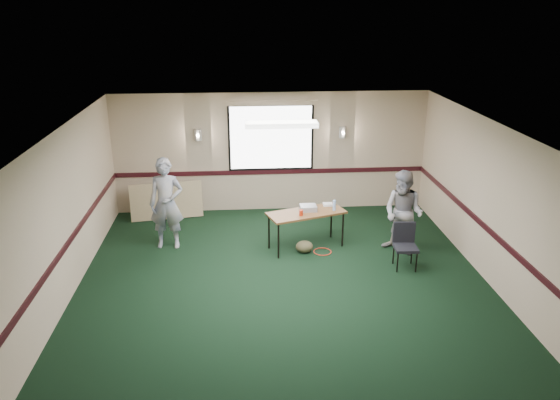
{
  "coord_description": "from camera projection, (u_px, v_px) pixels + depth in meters",
  "views": [
    {
      "loc": [
        -0.69,
        -7.85,
        4.56
      ],
      "look_at": [
        0.0,
        1.3,
        1.2
      ],
      "focal_mm": 35.0,
      "sensor_mm": 36.0,
      "label": 1
    }
  ],
  "objects": [
    {
      "name": "ground",
      "position": [
        286.0,
        296.0,
        8.97
      ],
      "size": [
        8.0,
        8.0,
        0.0
      ],
      "primitive_type": "plane",
      "color": "black",
      "rests_on": "ground"
    },
    {
      "name": "projector",
      "position": [
        308.0,
        208.0,
        10.53
      ],
      "size": [
        0.32,
        0.27,
        0.1
      ],
      "primitive_type": "cube",
      "rotation": [
        0.0,
        0.0,
        0.04
      ],
      "color": "#9B9AA2",
      "rests_on": "folding_table"
    },
    {
      "name": "room_shell",
      "position": [
        277.0,
        167.0,
        10.41
      ],
      "size": [
        8.0,
        8.02,
        8.0
      ],
      "color": "#C3A78C",
      "rests_on": "ground"
    },
    {
      "name": "red_cup",
      "position": [
        301.0,
        213.0,
        10.28
      ],
      "size": [
        0.07,
        0.07,
        0.11
      ],
      "primitive_type": "cylinder",
      "color": "#A8230B",
      "rests_on": "folding_table"
    },
    {
      "name": "conference_chair",
      "position": [
        405.0,
        242.0,
        9.81
      ],
      "size": [
        0.42,
        0.44,
        0.82
      ],
      "rotation": [
        0.0,
        0.0,
        -0.05
      ],
      "color": "black",
      "rests_on": "ground"
    },
    {
      "name": "water_bottle",
      "position": [
        334.0,
        205.0,
        10.52
      ],
      "size": [
        0.06,
        0.06,
        0.21
      ],
      "primitive_type": "cylinder",
      "color": "#90B6EC",
      "rests_on": "folding_table"
    },
    {
      "name": "person_right",
      "position": [
        403.0,
        213.0,
        10.24
      ],
      "size": [
        0.99,
        0.99,
        1.62
      ],
      "primitive_type": "imported",
      "rotation": [
        0.0,
        0.0,
        -0.77
      ],
      "color": "#788ABB",
      "rests_on": "ground"
    },
    {
      "name": "folding_table",
      "position": [
        306.0,
        215.0,
        10.49
      ],
      "size": [
        1.6,
        1.04,
        0.74
      ],
      "rotation": [
        0.0,
        0.0,
        0.33
      ],
      "color": "#563318",
      "rests_on": "ground"
    },
    {
      "name": "duffel_bag",
      "position": [
        304.0,
        247.0,
        10.47
      ],
      "size": [
        0.41,
        0.36,
        0.24
      ],
      "primitive_type": "ellipsoid",
      "rotation": [
        0.0,
        0.0,
        -0.4
      ],
      "color": "#4C422B",
      "rests_on": "ground"
    },
    {
      "name": "cable_coil",
      "position": [
        322.0,
        252.0,
        10.51
      ],
      "size": [
        0.45,
        0.45,
        0.02
      ],
      "primitive_type": "torus",
      "rotation": [
        0.0,
        0.0,
        0.35
      ],
      "color": "red",
      "rests_on": "ground"
    },
    {
      "name": "person_left",
      "position": [
        166.0,
        204.0,
        10.47
      ],
      "size": [
        0.67,
        0.46,
        1.79
      ],
      "primitive_type": "imported",
      "rotation": [
        0.0,
        0.0,
        -0.05
      ],
      "color": "#3A4C80",
      "rests_on": "ground"
    },
    {
      "name": "game_console",
      "position": [
        328.0,
        204.0,
        10.8
      ],
      "size": [
        0.18,
        0.15,
        0.05
      ],
      "primitive_type": "cube",
      "rotation": [
        0.0,
        0.0,
        0.02
      ],
      "color": "silver",
      "rests_on": "folding_table"
    },
    {
      "name": "folded_table",
      "position": [
        167.0,
        201.0,
        12.03
      ],
      "size": [
        1.58,
        0.48,
        0.8
      ],
      "primitive_type": "cube",
      "rotation": [
        -0.21,
        0.0,
        0.16
      ],
      "color": "tan",
      "rests_on": "ground"
    }
  ]
}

